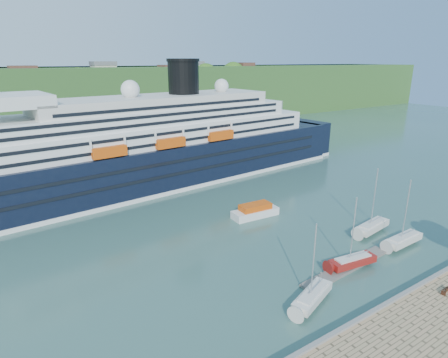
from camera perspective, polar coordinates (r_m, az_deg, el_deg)
ground at (r=49.35m, az=24.84°, el=-16.89°), size 400.00×400.00×0.00m
far_hillside at (r=169.15m, az=-21.31°, el=11.51°), size 400.00×50.00×24.00m
quay_coping at (r=48.66m, az=25.22°, el=-15.85°), size 220.00×0.50×0.30m
cruise_ship at (r=80.92m, az=-13.70°, el=7.84°), size 121.78×26.80×27.12m
park_bench at (r=51.65m, az=30.78°, el=-14.24°), size 1.64×0.77×1.02m
floating_pontoon at (r=54.04m, az=18.24°, el=-12.66°), size 16.68×3.06×0.37m
sailboat_white_near at (r=43.76m, az=13.69°, el=-12.77°), size 7.80×4.46×9.73m
sailboat_red at (r=52.34m, az=19.41°, el=-8.03°), size 7.76×3.18×9.74m
sailboat_white_far at (r=63.89m, az=22.06°, el=-3.32°), size 8.29×3.27×10.42m
tender_launch at (r=66.96m, az=4.77°, el=-4.76°), size 8.84×3.57×2.39m
sailboat_extra at (r=61.25m, az=26.16°, el=-4.93°), size 7.84×2.33×10.06m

